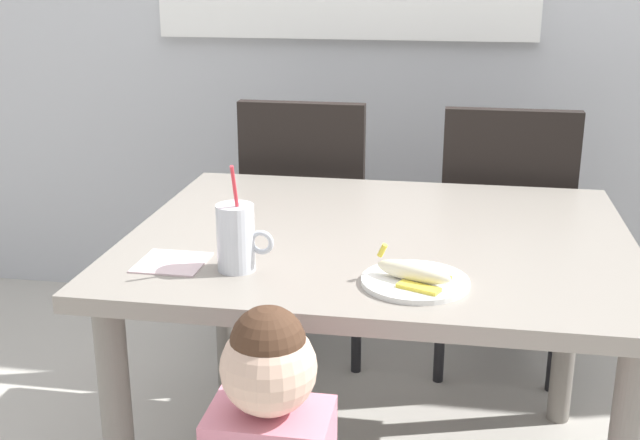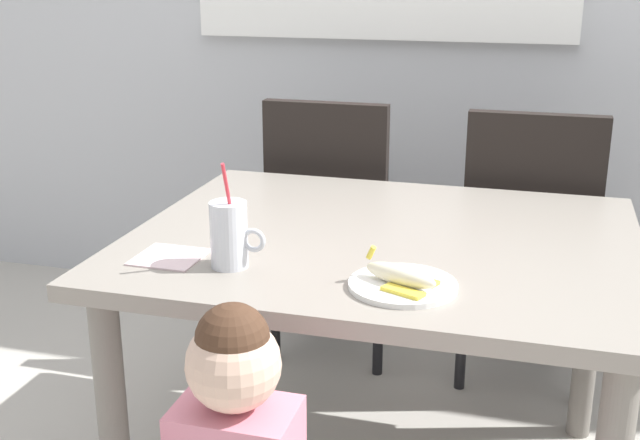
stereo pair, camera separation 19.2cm
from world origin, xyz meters
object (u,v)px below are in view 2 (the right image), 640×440
object	(u,v)px
milk_cup	(230,238)
snack_plate	(403,285)
dining_table	(383,272)
dining_chair_right	(529,233)
peeled_banana	(401,276)
paper_napkin	(169,257)
dining_chair_left	(334,215)

from	to	relation	value
milk_cup	snack_plate	bearing A→B (deg)	-2.67
dining_table	snack_plate	xyz separation A→B (m)	(0.11, -0.32, 0.10)
dining_chair_right	peeled_banana	bearing A→B (deg)	76.95
dining_chair_right	paper_napkin	distance (m)	1.30
dining_table	milk_cup	bearing A→B (deg)	-133.47
dining_chair_right	milk_cup	xyz separation A→B (m)	(-0.64, -1.02, 0.27)
dining_chair_left	paper_napkin	size ratio (longest dim) A/B	6.40
dining_table	snack_plate	world-z (taller)	snack_plate
dining_chair_right	paper_napkin	bearing A→B (deg)	51.82
milk_cup	peeled_banana	size ratio (longest dim) A/B	1.43
dining_table	peeled_banana	world-z (taller)	peeled_banana
dining_chair_left	dining_chair_right	distance (m)	0.67
dining_chair_left	dining_chair_right	world-z (taller)	same
dining_table	paper_napkin	bearing A→B (deg)	-146.78
dining_chair_right	snack_plate	bearing A→B (deg)	76.87
milk_cup	snack_plate	world-z (taller)	milk_cup
peeled_banana	paper_napkin	bearing A→B (deg)	175.37
milk_cup	dining_table	bearing A→B (deg)	46.53
milk_cup	paper_napkin	xyz separation A→B (m)	(-0.16, 0.01, -0.06)
dining_table	milk_cup	xyz separation A→B (m)	(-0.29, -0.30, 0.17)
snack_plate	dining_table	bearing A→B (deg)	108.21
dining_chair_left	snack_plate	world-z (taller)	dining_chair_left
dining_chair_right	peeled_banana	size ratio (longest dim) A/B	5.53
snack_plate	paper_napkin	xyz separation A→B (m)	(-0.55, 0.03, -0.00)
dining_chair_left	milk_cup	size ratio (longest dim) A/B	3.87
dining_table	snack_plate	distance (m)	0.36
dining_chair_left	snack_plate	size ratio (longest dim) A/B	4.17
dining_table	milk_cup	world-z (taller)	milk_cup
dining_table	peeled_banana	distance (m)	0.38
dining_chair_left	dining_chair_right	size ratio (longest dim) A/B	1.00
peeled_banana	dining_chair_right	bearing A→B (deg)	76.95
dining_chair_left	paper_napkin	world-z (taller)	dining_chair_left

